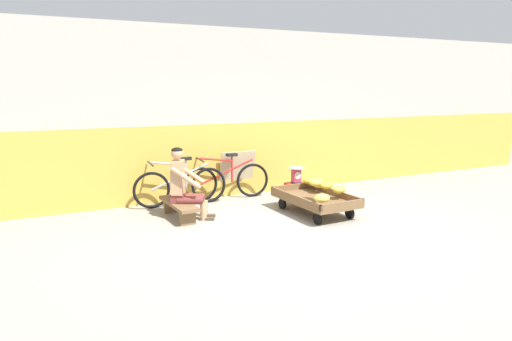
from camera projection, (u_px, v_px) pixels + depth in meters
ground_plane at (309, 233)px, 6.49m from camera, size 80.00×80.00×0.00m
back_wall at (233, 113)px, 8.65m from camera, size 16.00×0.30×3.12m
banana_cart at (315, 199)px, 7.46m from camera, size 0.91×1.48×0.36m
banana_pile at (321, 186)px, 7.46m from camera, size 0.84×1.39×0.27m
low_bench at (179, 206)px, 7.20m from camera, size 0.36×1.12×0.27m
vendor_seated at (184, 184)px, 7.13m from camera, size 0.74×0.63×1.14m
plastic_crate at (296, 191)px, 8.46m from camera, size 0.36×0.28×0.30m
weighing_scale at (296, 175)px, 8.40m from camera, size 0.30×0.30×0.29m
bicycle_near_left at (181, 186)px, 7.96m from camera, size 1.66×0.48×0.86m
bicycle_far_left at (227, 181)px, 8.39m from camera, size 1.66×0.48×0.86m
sign_board at (237, 173)px, 8.69m from camera, size 0.70×0.27×0.87m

